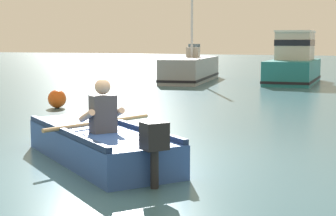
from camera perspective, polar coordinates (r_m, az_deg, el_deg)
ground_plane at (r=7.79m, az=-4.18°, el=-5.62°), size 120.00×120.00×0.00m
rowboat_with_person at (r=7.86m, az=-7.40°, el=-3.68°), size 3.30×2.76×1.19m
moored_boat_grey at (r=23.40m, az=2.43°, el=4.04°), size 2.52×6.03×4.69m
moored_boat_teal at (r=22.78m, az=13.03°, el=4.55°), size 2.03×4.64×2.14m
mooring_buoy at (r=14.21m, az=-11.56°, el=0.95°), size 0.47×0.47×0.47m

